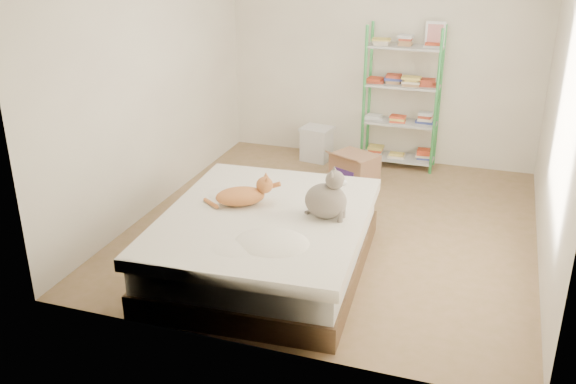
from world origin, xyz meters
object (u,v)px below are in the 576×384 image
at_px(cardboard_box, 355,168).
at_px(shelf_unit, 402,99).
at_px(orange_cat, 240,194).
at_px(bed, 266,242).
at_px(grey_cat, 326,194).
at_px(white_bin, 317,144).

bearing_deg(cardboard_box, shelf_unit, 87.01).
distance_m(orange_cat, shelf_unit, 2.97).
distance_m(bed, shelf_unit, 3.05).
xyz_separation_m(grey_cat, cardboard_box, (-0.24, 2.14, -0.57)).
bearing_deg(white_bin, grey_cat, -72.42).
relative_size(shelf_unit, cardboard_box, 2.85).
bearing_deg(orange_cat, shelf_unit, 42.92).
distance_m(shelf_unit, cardboard_box, 1.04).
relative_size(grey_cat, shelf_unit, 0.24).
relative_size(shelf_unit, white_bin, 4.11).
bearing_deg(white_bin, cardboard_box, -42.28).
bearing_deg(bed, shelf_unit, 74.19).
height_order(grey_cat, white_bin, grey_cat).
bearing_deg(bed, grey_cat, 7.84).
distance_m(bed, white_bin, 2.83).
xyz_separation_m(orange_cat, white_bin, (-0.10, 2.69, -0.41)).
xyz_separation_m(orange_cat, grey_cat, (0.76, -0.01, 0.11)).
relative_size(bed, shelf_unit, 1.24).
bearing_deg(orange_cat, bed, -51.30).
distance_m(cardboard_box, white_bin, 0.84).
bearing_deg(orange_cat, grey_cat, -29.96).
height_order(orange_cat, cardboard_box, orange_cat).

